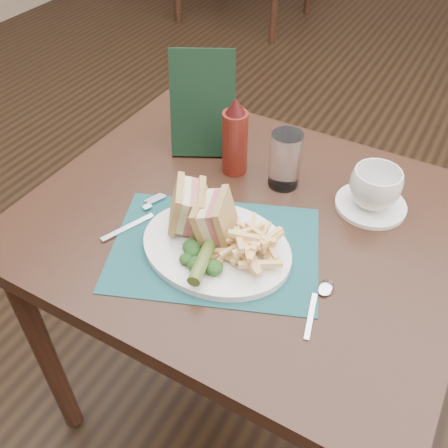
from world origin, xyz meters
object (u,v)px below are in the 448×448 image
Objects in this scene: table_main at (241,322)px; ketchup_bottle at (235,136)px; saucer at (370,205)px; plate at (216,247)px; coffee_cup at (375,188)px; sandwich_half_b at (204,216)px; sandwich_half_a at (176,206)px; drinking_glass at (285,160)px; placemat at (215,248)px; check_presenter at (203,104)px.

table_main is 4.84× the size of ketchup_bottle.
saucer is 0.81× the size of ketchup_bottle.
saucer is (0.22, 0.27, -0.00)m from plate.
sandwich_half_b is at bearing -134.20° from coffee_cup.
sandwich_half_a is 0.27m from drinking_glass.
plate is 0.35m from saucer.
placemat is 2.66× the size of saucer.
drinking_glass is 0.70× the size of ketchup_bottle.
plate is at bearing -128.76° from coffee_cup.
drinking_glass is at bearing -174.48° from saucer.
sandwich_half_a is 0.63× the size of saucer.
table_main is 0.47m from saucer.
drinking_glass reaches higher than saucer.
plate is at bearing -82.67° from check_presenter.
check_presenter is (-0.23, 0.04, 0.05)m from drinking_glass.
placemat is 3.07× the size of drinking_glass.
sandwich_half_b reaches higher than table_main.
sandwich_half_b is 0.37m from coffee_cup.
placemat is 0.37m from check_presenter.
sandwich_half_b reaches higher than placemat.
sandwich_half_b is at bearing -75.51° from ketchup_bottle.
placemat is at bearing -96.89° from drinking_glass.
saucer is (0.25, 0.26, -0.06)m from sandwich_half_b.
sandwich_half_a is 0.42m from saucer.
saucer is at bearing 5.06° from ketchup_bottle.
drinking_glass is at bearing 33.25° from sandwich_half_a.
sandwich_half_a is at bearing -131.76° from table_main.
check_presenter is at bearing 124.66° from placemat.
check_presenter reaches higher than sandwich_half_a.
ketchup_bottle reaches higher than sandwich_half_b.
drinking_glass reaches higher than placemat.
saucer is 0.44m from check_presenter.
table_main is 8.44× the size of coffee_cup.
placemat is 0.36m from coffee_cup.
table_main is 0.45m from sandwich_half_b.
drinking_glass reaches higher than table_main.
placemat is 0.26m from drinking_glass.
saucer is 0.61× the size of check_presenter.
sandwich_half_a is (-0.10, 0.01, 0.06)m from plate.
drinking_glass is (0.03, 0.26, 0.06)m from plate.
plate is at bearing -69.06° from ketchup_bottle.
check_presenter reaches higher than saucer.
sandwich_half_b is 0.24m from ketchup_bottle.
plate is 0.36m from coffee_cup.
ketchup_bottle is (-0.09, 0.25, 0.08)m from plate.
sandwich_half_b is 0.51× the size of ketchup_bottle.
sandwich_half_b is 0.38× the size of check_presenter.
placemat is at bearing 143.70° from plate.
placemat is at bearing -69.83° from ketchup_bottle.
placemat reaches higher than table_main.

